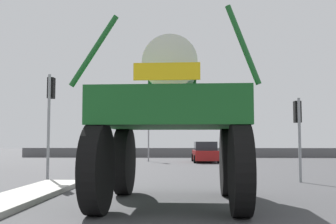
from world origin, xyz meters
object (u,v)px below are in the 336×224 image
(sedan_ahead, at_px, (205,152))
(traffic_signal_near_left, at_px, (50,103))
(oversize_sprayer, at_px, (172,119))
(traffic_signal_near_right, at_px, (298,121))
(traffic_signal_far_right, at_px, (109,128))
(traffic_signal_far_left, at_px, (149,127))

(sedan_ahead, height_order, traffic_signal_near_left, traffic_signal_near_left)
(oversize_sprayer, height_order, traffic_signal_near_right, oversize_sprayer)
(traffic_signal_near_left, bearing_deg, traffic_signal_far_right, 91.97)
(oversize_sprayer, height_order, sedan_ahead, oversize_sprayer)
(sedan_ahead, distance_m, traffic_signal_near_left, 16.04)
(traffic_signal_near_right, distance_m, traffic_signal_far_right, 18.43)
(sedan_ahead, bearing_deg, traffic_signal_far_left, 74.35)
(traffic_signal_far_left, bearing_deg, sedan_ahead, -13.50)
(oversize_sprayer, relative_size, traffic_signal_far_left, 1.46)
(oversize_sprayer, height_order, traffic_signal_far_right, oversize_sprayer)
(traffic_signal_near_left, bearing_deg, traffic_signal_far_left, 80.42)
(traffic_signal_far_left, bearing_deg, oversize_sprayer, -83.39)
(oversize_sprayer, bearing_deg, sedan_ahead, -3.67)
(traffic_signal_far_right, bearing_deg, sedan_ahead, -7.94)
(traffic_signal_far_left, bearing_deg, traffic_signal_near_right, -65.04)
(traffic_signal_near_right, height_order, traffic_signal_far_left, traffic_signal_far_left)
(sedan_ahead, distance_m, traffic_signal_near_right, 14.65)
(traffic_signal_near_left, xyz_separation_m, traffic_signal_far_right, (-0.53, 15.33, -0.50))
(sedan_ahead, height_order, traffic_signal_far_left, traffic_signal_far_left)
(traffic_signal_near_right, bearing_deg, sedan_ahead, 101.22)
(traffic_signal_far_right, bearing_deg, traffic_signal_far_left, -0.04)
(traffic_signal_far_left, bearing_deg, traffic_signal_near_left, -99.58)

